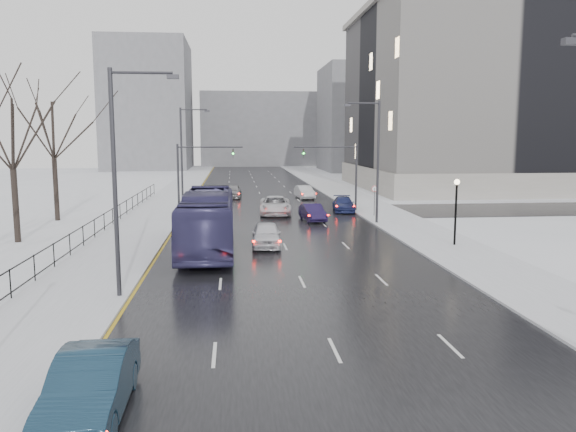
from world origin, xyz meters
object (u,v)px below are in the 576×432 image
object	(u,v)px
tree_park_d	(18,244)
streetlight_l_far	(184,152)
lamppost_r_mid	(456,202)
sedan_right_far	(344,204)
sedan_center_near	(266,235)
sedan_left_near	(91,386)
sedan_center_far	(233,191)
tree_park_e	(58,222)
streetlight_l_near	(120,172)
sedan_right_near	(313,212)
sedan_right_cross	(275,205)
mast_signal_right	(345,169)
bus	(208,221)
sedan_right_distant	(305,192)
streetlight_r_mid	(375,156)
no_uturn_sign	(375,192)
mast_signal_left	(190,170)

from	to	relation	value
tree_park_d	streetlight_l_far	size ratio (longest dim) A/B	1.25
lamppost_r_mid	sedan_right_far	distance (m)	18.48
streetlight_l_far	sedan_center_near	bearing A→B (deg)	-71.52
sedan_left_near	sedan_center_far	world-z (taller)	sedan_left_near
tree_park_e	tree_park_d	bearing A→B (deg)	-87.71
streetlight_l_near	sedan_right_near	xyz separation A→B (m)	(11.54, 22.14, -4.86)
tree_park_d	sedan_right_near	size ratio (longest dim) A/B	2.86
tree_park_d	sedan_right_cross	xyz separation A→B (m)	(18.30, 12.38, 0.88)
streetlight_l_far	mast_signal_right	world-z (taller)	streetlight_l_far
lamppost_r_mid	mast_signal_right	xyz separation A→B (m)	(-3.67, 18.00, 1.16)
bus	sedan_center_far	xyz separation A→B (m)	(1.58, 30.50, -1.08)
sedan_left_near	sedan_right_distant	size ratio (longest dim) A/B	1.10
sedan_right_cross	sedan_right_distant	bearing A→B (deg)	74.68
streetlight_r_mid	sedan_center_far	world-z (taller)	streetlight_r_mid
streetlight_r_mid	no_uturn_sign	world-z (taller)	streetlight_r_mid
tree_park_d	sedan_left_near	size ratio (longest dim) A/B	2.51
tree_park_d	streetlight_l_near	size ratio (longest dim) A/B	1.25
tree_park_d	streetlight_r_mid	distance (m)	27.24
tree_park_e	streetlight_l_near	xyz separation A→B (m)	(10.03, -24.00, 5.62)
mast_signal_right	lamppost_r_mid	bearing A→B (deg)	-78.46
streetlight_l_near	lamppost_r_mid	distance (m)	21.78
streetlight_l_far	sedan_right_near	world-z (taller)	streetlight_l_far
sedan_left_near	sedan_center_far	size ratio (longest dim) A/B	1.08
streetlight_l_near	sedan_center_far	xyz separation A→B (m)	(4.81, 40.89, -4.79)
mast_signal_right	bus	distance (m)	21.58
sedan_center_far	tree_park_e	bearing A→B (deg)	-127.91
tree_park_d	no_uturn_sign	size ratio (longest dim) A/B	4.63
mast_signal_right	sedan_center_near	xyz separation A→B (m)	(-8.54, -16.80, -3.28)
sedan_left_near	bus	xyz separation A→B (m)	(2.03, 21.23, 1.04)
sedan_center_far	mast_signal_left	bearing A→B (deg)	-103.71
tree_park_e	bus	size ratio (longest dim) A/B	1.01
sedan_right_far	sedan_center_far	world-z (taller)	sedan_center_far
mast_signal_left	sedan_right_distant	size ratio (longest dim) A/B	1.43
sedan_left_near	sedan_right_far	distance (m)	41.30
sedan_center_far	sedan_right_distant	size ratio (longest dim) A/B	1.01
streetlight_r_mid	streetlight_l_far	bearing A→B (deg)	143.70
tree_park_d	mast_signal_right	xyz separation A→B (m)	(25.13, 14.00, 4.11)
tree_park_d	sedan_right_cross	bearing A→B (deg)	34.09
mast_signal_right	no_uturn_sign	xyz separation A→B (m)	(1.87, -4.00, -1.81)
mast_signal_right	sedan_right_cross	world-z (taller)	mast_signal_right
sedan_left_near	sedan_right_near	world-z (taller)	sedan_left_near
streetlight_l_near	mast_signal_right	world-z (taller)	streetlight_l_near
sedan_left_near	sedan_right_near	distance (m)	34.56
no_uturn_sign	sedan_right_distant	distance (m)	16.32
sedan_right_cross	sedan_center_far	xyz separation A→B (m)	(-3.86, 14.51, -0.06)
mast_signal_left	no_uturn_sign	xyz separation A→B (m)	(16.53, -4.00, -1.81)
sedan_left_near	bus	distance (m)	21.35
streetlight_l_far	no_uturn_sign	size ratio (longest dim) A/B	3.70
tree_park_e	sedan_right_far	distance (m)	25.72
lamppost_r_mid	mast_signal_right	world-z (taller)	mast_signal_right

